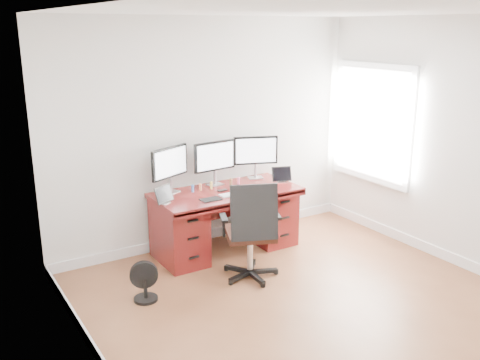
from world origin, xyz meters
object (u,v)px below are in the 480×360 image
office_chair (251,247)px  monitor_center (215,158)px  floor_fan (145,282)px  desk (225,218)px  keyboard (231,194)px

office_chair → monitor_center: 1.28m
floor_fan → desk: bearing=48.7°
office_chair → keyboard: 0.72m
desk → monitor_center: 0.72m
office_chair → floor_fan: office_chair is taller
monitor_center → keyboard: 0.56m
monitor_center → keyboard: monitor_center is taller
office_chair → monitor_center: bearing=104.2°
floor_fan → keyboard: bearing=41.5°
office_chair → floor_fan: (-1.13, 0.14, -0.16)m
floor_fan → office_chair: bearing=14.6°
desk → keyboard: 0.41m
office_chair → floor_fan: 1.15m
office_chair → keyboard: (0.12, 0.59, 0.40)m
desk → floor_fan: 1.46m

